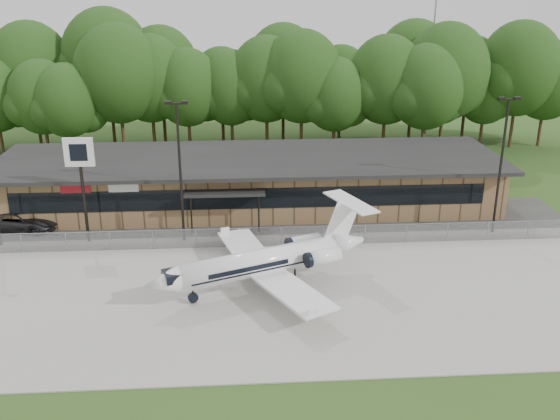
{
  "coord_description": "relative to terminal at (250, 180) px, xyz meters",
  "views": [
    {
      "loc": [
        -0.82,
        -25.65,
        17.92
      ],
      "look_at": [
        1.7,
        12.0,
        3.91
      ],
      "focal_mm": 40.0,
      "sensor_mm": 36.0,
      "label": 1
    }
  ],
  "objects": [
    {
      "name": "treeline",
      "position": [
        0.0,
        18.06,
        5.32
      ],
      "size": [
        72.0,
        12.0,
        15.0
      ],
      "primitive_type": null,
      "color": "#193310",
      "rests_on": "ground"
    },
    {
      "name": "parking_lot",
      "position": [
        0.0,
        -4.44,
        -2.15
      ],
      "size": [
        50.0,
        9.0,
        0.06
      ],
      "primitive_type": "cube",
      "color": "#383835",
      "rests_on": "ground"
    },
    {
      "name": "ground",
      "position": [
        0.0,
        -23.94,
        -2.18
      ],
      "size": [
        160.0,
        160.0,
        0.0
      ],
      "primitive_type": "plane",
      "color": "#334E1B",
      "rests_on": "ground"
    },
    {
      "name": "pole_sign",
      "position": [
        -11.89,
        -7.14,
        3.75
      ],
      "size": [
        2.03,
        0.28,
        7.74
      ],
      "rotation": [
        0.0,
        0.0,
        -0.02
      ],
      "color": "black",
      "rests_on": "ground"
    },
    {
      "name": "radio_mast",
      "position": [
        22.0,
        24.06,
        10.32
      ],
      "size": [
        0.2,
        0.2,
        25.0
      ],
      "primitive_type": "cylinder",
      "color": "gray",
      "rests_on": "ground"
    },
    {
      "name": "fence",
      "position": [
        0.0,
        -8.94,
        -1.4
      ],
      "size": [
        46.0,
        0.04,
        1.52
      ],
      "color": "gray",
      "rests_on": "ground"
    },
    {
      "name": "light_pole_mid",
      "position": [
        -5.0,
        -7.44,
        3.8
      ],
      "size": [
        1.55,
        0.3,
        10.23
      ],
      "color": "black",
      "rests_on": "ground"
    },
    {
      "name": "business_jet",
      "position": [
        0.72,
        -15.15,
        -0.42
      ],
      "size": [
        14.28,
        12.75,
        4.9
      ],
      "rotation": [
        0.0,
        0.0,
        0.39
      ],
      "color": "white",
      "rests_on": "ground"
    },
    {
      "name": "terminal",
      "position": [
        0.0,
        0.0,
        0.0
      ],
      "size": [
        41.0,
        11.65,
        4.3
      ],
      "color": "brown",
      "rests_on": "ground"
    },
    {
      "name": "suv",
      "position": [
        -17.46,
        -4.54,
        -1.39
      ],
      "size": [
        6.05,
        3.54,
        1.58
      ],
      "primitive_type": "imported",
      "rotation": [
        0.0,
        0.0,
        1.4
      ],
      "color": "#2B2B2D",
      "rests_on": "ground"
    },
    {
      "name": "apron",
      "position": [
        0.0,
        -15.94,
        -2.14
      ],
      "size": [
        64.0,
        18.0,
        0.08
      ],
      "primitive_type": "cube",
      "color": "#9E9B93",
      "rests_on": "ground"
    },
    {
      "name": "light_pole_right",
      "position": [
        18.0,
        -7.44,
        3.8
      ],
      "size": [
        1.55,
        0.3,
        10.23
      ],
      "color": "black",
      "rests_on": "ground"
    }
  ]
}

